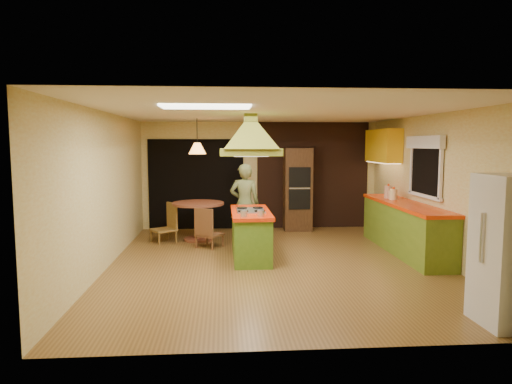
{
  "coord_description": "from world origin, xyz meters",
  "views": [
    {
      "loc": [
        -0.88,
        -7.44,
        1.99
      ],
      "look_at": [
        -0.3,
        0.49,
        1.15
      ],
      "focal_mm": 32.0,
      "sensor_mm": 36.0,
      "label": 1
    }
  ],
  "objects": [
    {
      "name": "ceiling_plane",
      "position": [
        0.0,
        0.0,
        2.5
      ],
      "size": [
        6.5,
        6.5,
        0.0
      ],
      "primitive_type": "plane",
      "rotation": [
        3.14,
        0.0,
        0.0
      ],
      "color": "silver",
      "rests_on": "room_walls"
    },
    {
      "name": "window_right",
      "position": [
        2.7,
        0.4,
        1.77
      ],
      "size": [
        0.12,
        1.35,
        1.06
      ],
      "color": "black",
      "rests_on": "room_walls"
    },
    {
      "name": "ground",
      "position": [
        0.0,
        0.0,
        0.0
      ],
      "size": [
        6.5,
        6.5,
        0.0
      ],
      "primitive_type": "plane",
      "color": "brown",
      "rests_on": "ground"
    },
    {
      "name": "canister_small",
      "position": [
        2.4,
        1.16,
        1.0
      ],
      "size": [
        0.13,
        0.13,
        0.17
      ],
      "primitive_type": "cylinder",
      "rotation": [
        0.0,
        0.0,
        -0.04
      ],
      "color": "beige",
      "rests_on": "right_counter"
    },
    {
      "name": "room_walls",
      "position": [
        0.0,
        0.0,
        1.25
      ],
      "size": [
        5.5,
        6.5,
        6.5
      ],
      "color": "beige",
      "rests_on": "ground"
    },
    {
      "name": "man",
      "position": [
        -0.45,
        1.56,
        0.8
      ],
      "size": [
        0.62,
        0.43,
        1.61
      ],
      "primitive_type": "imported",
      "rotation": [
        0.0,
        0.0,
        3.06
      ],
      "color": "#545E32",
      "rests_on": "ground"
    },
    {
      "name": "chair_left",
      "position": [
        -2.09,
        1.81,
        0.4
      ],
      "size": [
        0.6,
        0.6,
        0.79
      ],
      "primitive_type": null,
      "rotation": [
        0.0,
        0.0,
        -0.99
      ],
      "color": "brown",
      "rests_on": "ground"
    },
    {
      "name": "pendant_lamp",
      "position": [
        -1.39,
        1.91,
        1.9
      ],
      "size": [
        0.42,
        0.42,
        0.23
      ],
      "primitive_type": "cone",
      "rotation": [
        0.0,
        0.0,
        0.22
      ],
      "color": "#FF9E3F",
      "rests_on": "ceiling_plane"
    },
    {
      "name": "wall_oven",
      "position": [
        0.84,
        2.95,
        0.95
      ],
      "size": [
        0.64,
        0.61,
        1.9
      ],
      "rotation": [
        0.0,
        0.0,
        -0.03
      ],
      "color": "#4E3019",
      "rests_on": "ground"
    },
    {
      "name": "canister_medium",
      "position": [
        2.4,
        1.07,
        1.02
      ],
      "size": [
        0.18,
        0.18,
        0.21
      ],
      "primitive_type": "cylinder",
      "rotation": [
        0.0,
        0.0,
        -0.28
      ],
      "color": "#FFF7CD",
      "rests_on": "right_counter"
    },
    {
      "name": "range_hood",
      "position": [
        -0.4,
        0.39,
        2.25
      ],
      "size": [
        1.05,
        0.76,
        0.79
      ],
      "rotation": [
        0.0,
        0.0,
        -0.01
      ],
      "color": "#666B1A",
      "rests_on": "ceiling_plane"
    },
    {
      "name": "nook_opening",
      "position": [
        -1.5,
        3.23,
        1.05
      ],
      "size": [
        2.2,
        0.03,
        2.1
      ],
      "primitive_type": "cube",
      "color": "black",
      "rests_on": "ground"
    },
    {
      "name": "dining_table",
      "position": [
        -1.39,
        1.91,
        0.56
      ],
      "size": [
        1.06,
        1.06,
        0.8
      ],
      "rotation": [
        0.0,
        0.0,
        -0.04
      ],
      "color": "brown",
      "rests_on": "ground"
    },
    {
      "name": "chair_near",
      "position": [
        -1.14,
        1.26,
        0.39
      ],
      "size": [
        0.59,
        0.59,
        0.78
      ],
      "primitive_type": null,
      "rotation": [
        0.0,
        0.0,
        2.58
      ],
      "color": "brown",
      "rests_on": "ground"
    },
    {
      "name": "right_counter",
      "position": [
        2.45,
        0.6,
        0.46
      ],
      "size": [
        0.62,
        3.05,
        0.92
      ],
      "color": "olive",
      "rests_on": "ground"
    },
    {
      "name": "canister_large",
      "position": [
        2.4,
        1.34,
        1.04
      ],
      "size": [
        0.18,
        0.18,
        0.24
      ],
      "primitive_type": "cylinder",
      "rotation": [
        0.0,
        0.0,
        -0.14
      ],
      "color": "beige",
      "rests_on": "right_counter"
    },
    {
      "name": "fluor_panel",
      "position": [
        -1.1,
        -1.2,
        2.48
      ],
      "size": [
        1.2,
        0.6,
        0.03
      ],
      "primitive_type": "cube",
      "color": "white",
      "rests_on": "ceiling_plane"
    },
    {
      "name": "kitchen_island",
      "position": [
        -0.4,
        0.39,
        0.42
      ],
      "size": [
        0.67,
        1.66,
        0.85
      ],
      "rotation": [
        0.0,
        0.0,
        0.0
      ],
      "color": "#558020",
      "rests_on": "ground"
    },
    {
      "name": "brick_panel",
      "position": [
        1.25,
        3.23,
        1.25
      ],
      "size": [
        2.64,
        0.03,
        2.5
      ],
      "primitive_type": "cube",
      "color": "#381E14",
      "rests_on": "ground"
    },
    {
      "name": "upper_cabinets",
      "position": [
        2.57,
        2.2,
        1.95
      ],
      "size": [
        0.34,
        1.4,
        0.7
      ],
      "primitive_type": "cube",
      "color": "yellow",
      "rests_on": "room_walls"
    }
  ]
}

